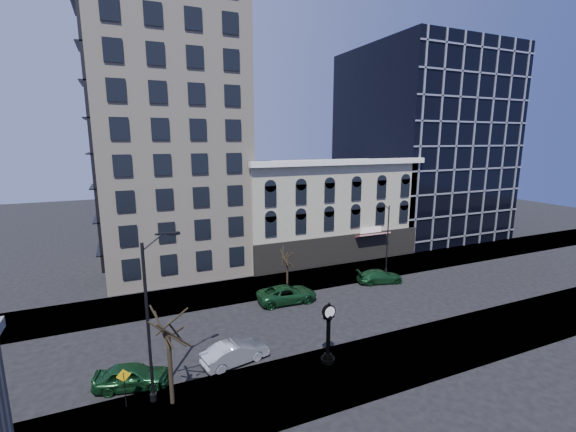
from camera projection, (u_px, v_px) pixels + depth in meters
name	position (u px, v px, depth m)	size (l,w,h in m)	color
ground	(285.00, 322.00, 31.61)	(160.00, 160.00, 0.00)	black
sidewalk_far	(254.00, 288.00, 38.79)	(160.00, 6.00, 0.12)	gray
sidewalk_near	(335.00, 375.00, 24.41)	(160.00, 6.00, 0.12)	gray
cream_tower	(167.00, 97.00, 42.41)	(15.90, 15.40, 42.50)	#BBAD97
victorian_row	(322.00, 209.00, 49.43)	(22.60, 11.19, 12.50)	#A29D85
glass_office	(420.00, 144.00, 60.24)	(20.00, 20.15, 28.00)	black
street_clock	(328.00, 335.00, 25.38)	(0.96, 0.96, 4.22)	black
street_lamp_near	(157.00, 274.00, 20.99)	(2.42, 1.18, 9.83)	black
street_lamp_far	(385.00, 220.00, 41.68)	(2.01, 0.81, 8.00)	black
bare_tree_near	(167.00, 320.00, 20.75)	(3.87, 3.87, 6.65)	black
bare_tree_far	(287.00, 253.00, 39.09)	(2.52, 2.52, 4.33)	black
warning_sign	(124.00, 381.00, 21.10)	(0.75, 0.10, 2.30)	black
car_near_a	(132.00, 376.00, 23.15)	(1.75, 4.36, 1.48)	#143F1E
car_near_b	(235.00, 353.00, 25.70)	(1.57, 4.51, 1.49)	#A5A8AD
car_far_a	(287.00, 294.00, 35.38)	(2.54, 5.52, 1.53)	#143F1E
car_far_b	(380.00, 276.00, 40.19)	(1.93, 4.74, 1.37)	#143F1E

